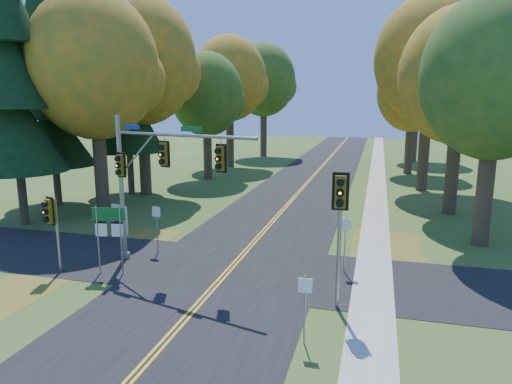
% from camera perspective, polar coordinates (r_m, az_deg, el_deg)
% --- Properties ---
extents(ground, '(160.00, 160.00, 0.00)m').
position_cam_1_polar(ground, '(18.98, -5.14, -11.61)').
color(ground, '#2F541D').
rests_on(ground, ground).
extents(road_main, '(8.00, 160.00, 0.02)m').
position_cam_1_polar(road_main, '(18.97, -5.14, -11.59)').
color(road_main, black).
rests_on(road_main, ground).
extents(road_cross, '(60.00, 6.00, 0.02)m').
position_cam_1_polar(road_cross, '(20.72, -3.22, -9.54)').
color(road_cross, black).
rests_on(road_cross, ground).
extents(centerline_left, '(0.10, 160.00, 0.01)m').
position_cam_1_polar(centerline_left, '(19.00, -5.43, -11.51)').
color(centerline_left, gold).
rests_on(centerline_left, road_main).
extents(centerline_right, '(0.10, 160.00, 0.01)m').
position_cam_1_polar(centerline_right, '(18.93, -4.85, -11.58)').
color(centerline_right, gold).
rests_on(centerline_right, road_main).
extents(sidewalk_east, '(1.60, 160.00, 0.06)m').
position_cam_1_polar(sidewalk_east, '(17.95, 14.33, -13.22)').
color(sidewalk_east, '#9E998E').
rests_on(sidewalk_east, ground).
extents(leaf_patch_w_near, '(4.00, 6.00, 0.00)m').
position_cam_1_polar(leaf_patch_w_near, '(25.07, -16.09, -6.25)').
color(leaf_patch_w_near, olive).
rests_on(leaf_patch_w_near, ground).
extents(leaf_patch_e, '(3.50, 8.00, 0.00)m').
position_cam_1_polar(leaf_patch_e, '(23.57, 16.03, -7.37)').
color(leaf_patch_e, olive).
rests_on(leaf_patch_e, ground).
extents(leaf_patch_w_far, '(3.00, 5.00, 0.00)m').
position_cam_1_polar(leaf_patch_w_far, '(20.46, -28.86, -11.28)').
color(leaf_patch_w_far, olive).
rests_on(leaf_patch_w_far, ground).
extents(tree_w_a, '(8.00, 8.00, 14.15)m').
position_cam_1_polar(tree_w_a, '(31.07, -19.39, 14.58)').
color(tree_w_a, '#38281C').
rests_on(tree_w_a, ground).
extents(tree_e_a, '(7.20, 7.20, 12.73)m').
position_cam_1_polar(tree_e_a, '(25.77, 27.93, 12.60)').
color(tree_e_a, '#38281C').
rests_on(tree_e_a, ground).
extents(tree_w_b, '(8.60, 8.60, 15.38)m').
position_cam_1_polar(tree_w_b, '(37.34, -14.12, 15.57)').
color(tree_w_b, '#38281C').
rests_on(tree_w_b, ground).
extents(tree_e_b, '(7.60, 7.60, 13.33)m').
position_cam_1_polar(tree_e_b, '(32.37, 24.27, 13.03)').
color(tree_e_b, '#38281C').
rests_on(tree_e_b, ground).
extents(tree_w_c, '(6.80, 6.80, 11.91)m').
position_cam_1_polar(tree_w_c, '(43.75, -6.10, 11.98)').
color(tree_w_c, '#38281C').
rests_on(tree_w_c, ground).
extents(tree_e_c, '(8.80, 8.80, 15.79)m').
position_cam_1_polar(tree_e_c, '(40.39, 21.07, 15.24)').
color(tree_e_c, '#38281C').
rests_on(tree_e_c, ground).
extents(tree_w_d, '(8.20, 8.20, 14.56)m').
position_cam_1_polar(tree_w_d, '(52.21, -3.24, 13.92)').
color(tree_w_d, '#38281C').
rests_on(tree_w_d, ground).
extents(tree_e_d, '(7.00, 7.00, 12.32)m').
position_cam_1_polar(tree_e_d, '(49.36, 19.06, 11.69)').
color(tree_e_d, '#38281C').
rests_on(tree_e_d, ground).
extents(tree_w_e, '(8.40, 8.40, 14.97)m').
position_cam_1_polar(tree_w_e, '(62.37, 1.06, 13.77)').
color(tree_w_e, '#38281C').
rests_on(tree_w_e, ground).
extents(tree_e_e, '(7.80, 7.80, 13.74)m').
position_cam_1_polar(tree_e_e, '(60.15, 19.62, 12.39)').
color(tree_e_e, '#38281C').
rests_on(tree_e_e, ground).
extents(pine_a, '(5.60, 5.60, 19.48)m').
position_cam_1_polar(pine_a, '(30.48, -28.43, 13.38)').
color(pine_a, '#38281C').
rests_on(pine_a, ground).
extents(pine_b, '(5.60, 5.60, 17.31)m').
position_cam_1_polar(pine_b, '(35.20, -24.45, 11.59)').
color(pine_b, '#38281C').
rests_on(pine_b, ground).
extents(pine_c, '(5.60, 5.60, 20.56)m').
position_cam_1_polar(pine_c, '(37.67, -16.04, 14.40)').
color(pine_c, '#38281C').
rests_on(pine_c, ground).
extents(traffic_mast, '(7.23, 2.14, 6.76)m').
position_cam_1_polar(traffic_mast, '(20.52, -13.14, 2.52)').
color(traffic_mast, gray).
rests_on(traffic_mast, ground).
extents(east_signal_pole, '(0.58, 0.67, 5.02)m').
position_cam_1_polar(east_signal_pole, '(15.91, 10.46, -1.86)').
color(east_signal_pole, gray).
rests_on(east_signal_pole, ground).
extents(ped_signal_pole, '(0.52, 0.62, 3.41)m').
position_cam_1_polar(ped_signal_pole, '(21.27, -24.21, -2.86)').
color(ped_signal_pole, gray).
rests_on(ped_signal_pole, ground).
extents(route_sign_cluster, '(1.39, 0.33, 3.02)m').
position_cam_1_polar(route_sign_cluster, '(20.46, -17.91, -4.12)').
color(route_sign_cluster, gray).
rests_on(route_sign_cluster, ground).
extents(info_kiosk, '(1.17, 0.60, 1.65)m').
position_cam_1_polar(info_kiosk, '(26.86, -16.68, -3.31)').
color(info_kiosk, silver).
rests_on(info_kiosk, ground).
extents(reg_sign_e_north, '(0.48, 0.09, 2.50)m').
position_cam_1_polar(reg_sign_e_north, '(20.12, 11.09, -5.26)').
color(reg_sign_e_north, gray).
rests_on(reg_sign_e_north, ground).
extents(reg_sign_e_south, '(0.42, 0.06, 2.22)m').
position_cam_1_polar(reg_sign_e_south, '(14.27, 6.13, -13.00)').
color(reg_sign_e_south, gray).
rests_on(reg_sign_e_south, ground).
extents(reg_sign_w, '(0.45, 0.10, 2.38)m').
position_cam_1_polar(reg_sign_w, '(22.92, -12.31, -3.49)').
color(reg_sign_w, gray).
rests_on(reg_sign_w, ground).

